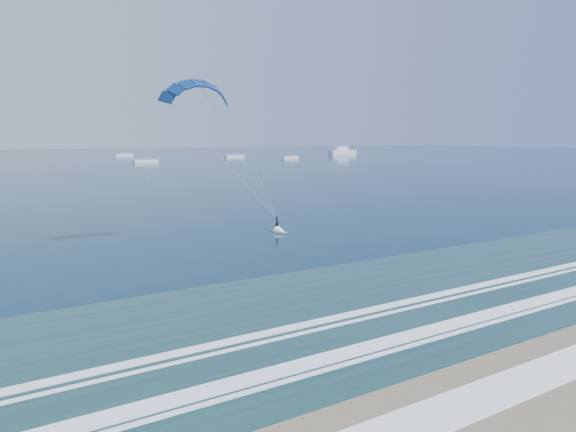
# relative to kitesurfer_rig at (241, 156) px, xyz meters

# --- Properties ---
(ground) EXTENTS (900.00, 900.00, 0.00)m
(ground) POSITION_rel_kitesurfer_rig_xyz_m (0.17, -32.00, -8.07)
(ground) COLOR #072B3F
(ground) RESTS_ON ground
(kitesurfer_rig) EXTENTS (14.99, 5.92, 15.81)m
(kitesurfer_rig) POSITION_rel_kitesurfer_rig_xyz_m (0.00, 0.00, 0.00)
(kitesurfer_rig) COLOR #96B915
(kitesurfer_rig) RESTS_ON ground
(motor_yacht) EXTENTS (16.94, 4.52, 6.74)m
(motor_yacht) POSITION_rel_kitesurfer_rig_xyz_m (157.48, 191.49, -6.23)
(motor_yacht) COLOR silver
(motor_yacht) RESTS_ON ground
(sailboat_3) EXTENTS (9.13, 2.40, 12.61)m
(sailboat_3) POSITION_rel_kitesurfer_rig_xyz_m (34.85, 155.44, -7.38)
(sailboat_3) COLOR silver
(sailboat_3) RESTS_ON ground
(sailboat_4) EXTENTS (8.70, 2.40, 11.84)m
(sailboat_4) POSITION_rel_kitesurfer_rig_xyz_m (44.43, 228.80, -7.39)
(sailboat_4) COLOR silver
(sailboat_4) RESTS_ON ground
(sailboat_5) EXTENTS (9.52, 2.40, 12.89)m
(sailboat_5) POSITION_rel_kitesurfer_rig_xyz_m (86.35, 183.79, -7.38)
(sailboat_5) COLOR silver
(sailboat_5) RESTS_ON ground
(sailboat_6) EXTENTS (7.87, 2.40, 10.78)m
(sailboat_6) POSITION_rel_kitesurfer_rig_xyz_m (101.67, 156.90, -7.40)
(sailboat_6) COLOR silver
(sailboat_6) RESTS_ON ground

